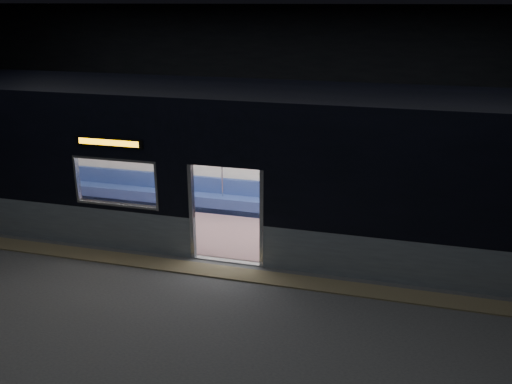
% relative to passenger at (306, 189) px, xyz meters
% --- Properties ---
extents(station_floor, '(24.00, 14.00, 0.01)m').
position_rel_passenger_xyz_m(station_floor, '(-1.18, -3.55, -0.85)').
color(station_floor, '#47494C').
rests_on(station_floor, ground).
extents(station_envelope, '(24.00, 14.00, 5.00)m').
position_rel_passenger_xyz_m(station_envelope, '(-1.18, -3.55, 2.82)').
color(station_envelope, black).
rests_on(station_envelope, station_floor).
extents(tactile_strip, '(22.80, 0.50, 0.03)m').
position_rel_passenger_xyz_m(tactile_strip, '(-1.18, -3.00, -0.83)').
color(tactile_strip, '#8C7F59').
rests_on(tactile_strip, station_floor).
extents(metro_car, '(18.00, 3.04, 3.35)m').
position_rel_passenger_xyz_m(metro_car, '(-1.18, -1.00, 1.00)').
color(metro_car, '#8796A1').
rests_on(metro_car, station_floor).
extents(passenger, '(0.46, 0.78, 1.48)m').
position_rel_passenger_xyz_m(passenger, '(0.00, 0.00, 0.00)').
color(passenger, black).
rests_on(passenger, metro_car).
extents(handbag, '(0.34, 0.30, 0.15)m').
position_rel_passenger_xyz_m(handbag, '(0.04, -0.25, -0.14)').
color(handbag, black).
rests_on(handbag, passenger).
extents(transit_map, '(1.10, 0.03, 0.72)m').
position_rel_passenger_xyz_m(transit_map, '(0.41, 0.31, 0.66)').
color(transit_map, white).
rests_on(transit_map, metro_car).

